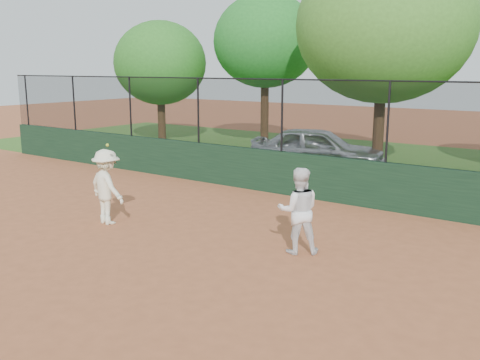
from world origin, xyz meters
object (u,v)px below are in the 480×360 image
Objects in this scene: player_main at (107,187)px; player_second at (299,211)px; parked_car at (317,149)px; tree_0 at (160,63)px; tree_1 at (265,41)px; tree_2 at (384,25)px.

player_second is at bearing 10.05° from player_main.
parked_car is 9.72m from tree_0.
player_main is at bearing -73.75° from tree_1.
player_second is at bearing -174.17° from parked_car.
tree_0 is at bearing 58.83° from parked_car.
tree_2 is (6.18, -2.55, 0.22)m from tree_1.
tree_2 is at bearing 73.60° from player_main.
tree_1 is at bearing 19.31° from tree_0.
tree_1 is at bearing 157.56° from tree_2.
tree_1 is (4.62, 1.62, 0.90)m from tree_0.
player_second is (3.50, -7.49, 0.06)m from parked_car.
tree_2 is at bearing -4.93° from tree_0.
player_main is at bearing 153.89° from parked_car.
tree_0 reaches higher than player_main.
tree_0 is at bearing -72.26° from player_second.
tree_1 reaches higher than player_main.
tree_1 is at bearing 106.25° from player_main.
parked_car is at bearing -38.52° from tree_1.
parked_car is 0.81× the size of tree_0.
parked_car is 2.72× the size of player_second.
parked_car is 8.34m from player_main.
tree_2 reaches higher than tree_1.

